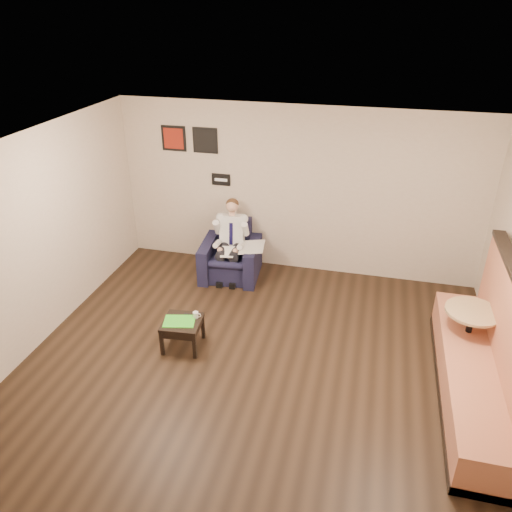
% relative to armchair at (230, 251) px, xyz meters
% --- Properties ---
extents(ground, '(6.00, 6.00, 0.00)m').
position_rel_armchair_xyz_m(ground, '(0.99, -2.42, -0.46)').
color(ground, black).
rests_on(ground, ground).
extents(wall_back, '(6.00, 0.02, 2.80)m').
position_rel_armchair_xyz_m(wall_back, '(0.99, 0.58, 0.94)').
color(wall_back, beige).
rests_on(wall_back, ground).
extents(wall_left, '(0.02, 6.00, 2.80)m').
position_rel_armchair_xyz_m(wall_left, '(-2.01, -2.42, 0.94)').
color(wall_left, beige).
rests_on(wall_left, ground).
extents(ceiling, '(6.00, 6.00, 0.02)m').
position_rel_armchair_xyz_m(ceiling, '(0.99, -2.42, 2.34)').
color(ceiling, white).
rests_on(ceiling, wall_back).
extents(seating_sign, '(0.32, 0.02, 0.20)m').
position_rel_armchair_xyz_m(seating_sign, '(-0.31, 0.56, 1.04)').
color(seating_sign, black).
rests_on(seating_sign, wall_back).
extents(art_print_left, '(0.42, 0.03, 0.42)m').
position_rel_armchair_xyz_m(art_print_left, '(-1.11, 0.56, 1.69)').
color(art_print_left, maroon).
rests_on(art_print_left, wall_back).
extents(art_print_right, '(0.42, 0.03, 0.42)m').
position_rel_armchair_xyz_m(art_print_right, '(-0.56, 0.56, 1.69)').
color(art_print_right, black).
rests_on(art_print_right, wall_back).
extents(armchair, '(1.02, 1.02, 0.91)m').
position_rel_armchair_xyz_m(armchair, '(0.00, 0.00, 0.00)').
color(armchair, black).
rests_on(armchair, ground).
extents(seated_man, '(0.67, 0.94, 1.25)m').
position_rel_armchair_xyz_m(seated_man, '(0.01, -0.12, 0.17)').
color(seated_man, silver).
rests_on(seated_man, armchair).
extents(lap_papers, '(0.25, 0.33, 0.01)m').
position_rel_armchair_xyz_m(lap_papers, '(0.02, -0.22, 0.10)').
color(lap_papers, white).
rests_on(lap_papers, seated_man).
extents(newspaper, '(0.46, 0.55, 0.01)m').
position_rel_armchair_xyz_m(newspaper, '(0.39, -0.06, 0.16)').
color(newspaper, silver).
rests_on(newspaper, armchair).
extents(side_table, '(0.54, 0.54, 0.41)m').
position_rel_armchair_xyz_m(side_table, '(-0.07, -2.02, -0.25)').
color(side_table, black).
rests_on(side_table, ground).
extents(green_folder, '(0.46, 0.38, 0.01)m').
position_rel_armchair_xyz_m(green_folder, '(-0.10, -2.04, -0.04)').
color(green_folder, green).
rests_on(green_folder, side_table).
extents(coffee_mug, '(0.08, 0.08, 0.09)m').
position_rel_armchair_xyz_m(coffee_mug, '(0.08, -1.90, -0.00)').
color(coffee_mug, white).
rests_on(coffee_mug, side_table).
extents(smartphone, '(0.13, 0.07, 0.01)m').
position_rel_armchair_xyz_m(smartphone, '(-0.04, -1.87, -0.04)').
color(smartphone, black).
rests_on(smartphone, side_table).
extents(banquette, '(0.71, 2.97, 1.52)m').
position_rel_armchair_xyz_m(banquette, '(3.58, -2.08, 0.30)').
color(banquette, '#AF6343').
rests_on(banquette, ground).
extents(cafe_table, '(0.79, 0.79, 0.83)m').
position_rel_armchair_xyz_m(cafe_table, '(3.57, -1.49, -0.04)').
color(cafe_table, tan).
rests_on(cafe_table, ground).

